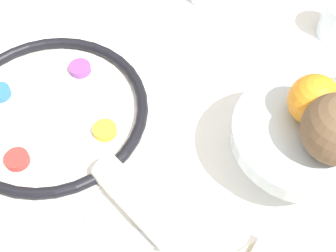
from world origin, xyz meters
name	(u,v)px	position (x,y,z in m)	size (l,w,h in m)	color
dining_table	(112,202)	(0.00, 0.00, 0.39)	(1.60, 1.05, 0.78)	white
seder_plate	(51,112)	(-0.06, -0.04, 0.79)	(0.35, 0.35, 0.03)	white
fruit_stand	(303,137)	(0.36, 0.03, 0.86)	(0.22, 0.22, 0.10)	silver
orange_fruit	(314,100)	(0.36, 0.06, 0.92)	(0.08, 0.08, 0.08)	orange
napkin_roll	(137,201)	(0.16, -0.14, 0.80)	(0.17, 0.12, 0.05)	white
spoon	(130,234)	(0.17, -0.18, 0.78)	(0.15, 0.03, 0.01)	silver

